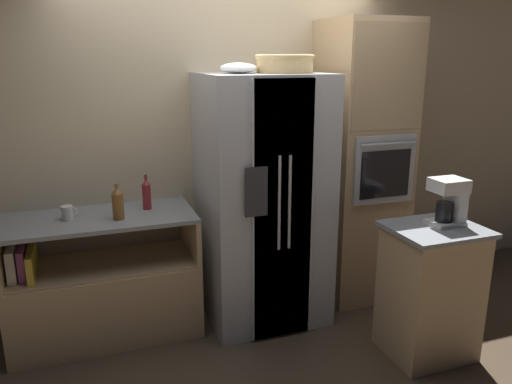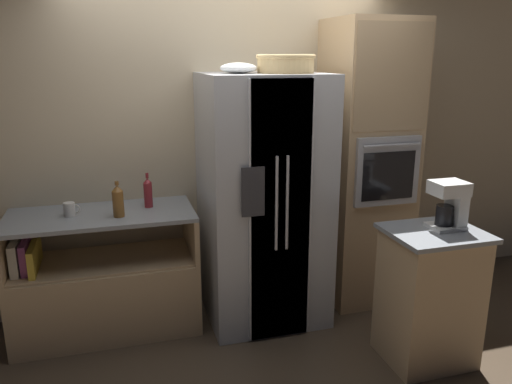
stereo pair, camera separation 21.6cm
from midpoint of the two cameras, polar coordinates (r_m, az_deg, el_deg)
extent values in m
plane|color=#4C3D2D|center=(4.09, 0.14, -14.04)|extent=(20.00, 20.00, 0.00)
cube|color=beige|center=(4.06, -1.72, 6.75)|extent=(12.00, 0.06, 2.80)
cube|color=tan|center=(3.95, -15.08, -11.30)|extent=(1.32, 0.63, 0.54)
cube|color=tan|center=(3.83, -15.37, -7.56)|extent=(1.27, 0.58, 0.02)
cube|color=tan|center=(3.83, -25.21, -5.91)|extent=(0.04, 0.63, 0.34)
cube|color=tan|center=(3.82, -5.89, -4.51)|extent=(0.04, 0.63, 0.34)
cube|color=gray|center=(3.71, -15.75, -2.61)|extent=(1.32, 0.63, 0.03)
cube|color=silver|center=(3.81, -24.23, -6.61)|extent=(0.05, 0.33, 0.22)
cube|color=#934784|center=(3.80, -23.31, -6.61)|extent=(0.04, 0.32, 0.22)
cube|color=gold|center=(3.80, -22.49, -6.75)|extent=(0.04, 0.43, 0.19)
cube|color=silver|center=(3.80, 2.44, -0.91)|extent=(0.89, 0.80, 1.89)
cube|color=silver|center=(3.43, 4.53, -2.76)|extent=(0.44, 0.02, 1.85)
cube|color=silver|center=(3.43, 4.72, -2.74)|extent=(0.44, 0.02, 1.85)
cylinder|color=#B2B2B7|center=(3.37, 4.21, -1.41)|extent=(0.02, 0.02, 0.66)
cylinder|color=#B2B2B7|center=(3.39, 5.42, -1.31)|extent=(0.02, 0.02, 0.66)
cube|color=#2D2D33|center=(3.30, 1.54, -0.01)|extent=(0.16, 0.01, 0.34)
cube|color=tan|center=(4.19, 13.88, 2.97)|extent=(0.64, 0.64, 2.28)
cube|color=#ADADB2|center=(3.91, 16.34, 2.27)|extent=(0.53, 0.04, 0.52)
cube|color=black|center=(3.90, 16.46, 1.75)|extent=(0.43, 0.01, 0.37)
cylinder|color=#B2B2B7|center=(3.84, 16.85, 5.13)|extent=(0.46, 0.02, 0.02)
cube|color=tan|center=(3.83, 17.00, 12.42)|extent=(0.60, 0.01, 0.77)
cube|color=tan|center=(3.61, 20.80, -11.31)|extent=(0.55, 0.47, 0.89)
cube|color=gray|center=(3.44, 21.52, -4.39)|extent=(0.60, 0.51, 0.03)
cylinder|color=tan|center=(3.63, 5.16, 14.27)|extent=(0.40, 0.40, 0.11)
torus|color=tan|center=(3.63, 5.18, 15.16)|extent=(0.42, 0.42, 0.03)
ellipsoid|color=white|center=(3.53, -0.22, 13.99)|extent=(0.26, 0.26, 0.07)
cylinder|color=maroon|center=(3.76, -10.62, -0.34)|extent=(0.06, 0.06, 0.19)
cone|color=maroon|center=(3.73, -10.71, 1.29)|extent=(0.06, 0.06, 0.03)
cylinder|color=maroon|center=(3.73, -10.73, 1.83)|extent=(0.02, 0.02, 0.04)
cylinder|color=brown|center=(3.58, -13.82, -1.35)|extent=(0.08, 0.08, 0.18)
cone|color=brown|center=(3.55, -13.93, 0.41)|extent=(0.08, 0.08, 0.04)
cylinder|color=brown|center=(3.54, -13.97, 0.96)|extent=(0.03, 0.03, 0.03)
cylinder|color=silver|center=(3.70, -19.01, -1.91)|extent=(0.08, 0.08, 0.10)
torus|color=silver|center=(3.70, -18.36, -1.86)|extent=(0.07, 0.01, 0.07)
cube|color=white|center=(3.50, 22.48, -3.67)|extent=(0.21, 0.18, 0.02)
cylinder|color=black|center=(3.47, 22.40, -2.49)|extent=(0.11, 0.11, 0.13)
cube|color=white|center=(3.50, 23.62, -1.31)|extent=(0.08, 0.15, 0.31)
cube|color=white|center=(3.43, 22.91, 0.38)|extent=(0.21, 0.18, 0.09)
camera|label=1|loc=(0.11, -88.31, 0.46)|focal=35.00mm
camera|label=2|loc=(0.11, 91.69, -0.46)|focal=35.00mm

